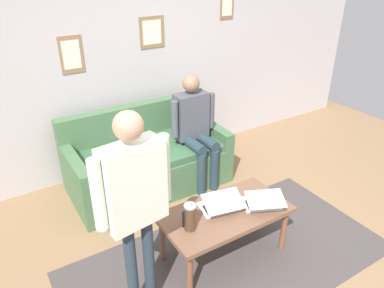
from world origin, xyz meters
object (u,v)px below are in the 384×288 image
Objects in this scene: person_seated at (195,125)px; french_press at (190,217)px; laptop_center at (221,205)px; person_standing at (134,194)px; couch at (147,161)px; coffee_table at (225,216)px; laptop_left at (263,202)px.

french_press is at bearing 56.45° from person_seated.
person_standing is (0.83, 0.17, 0.52)m from laptop_center.
couch is 1.41m from coffee_table.
person_seated is at bearing -111.59° from laptop_center.
laptop_left is 1.10× the size of laptop_center.
laptop_left is at bearing 154.30° from laptop_center.
couch is 1.08× the size of person_standing.
laptop_left is 1.31m from person_seated.
laptop_center is at bearing -70.41° from coffee_table.
laptop_left is 1.27m from person_standing.
person_seated reaches higher than laptop_left.
person_standing is at bearing 0.41° from laptop_left.
couch is 1.86m from person_standing.
laptop_left is at bearing 160.41° from coffee_table.
french_press is at bearing -6.70° from laptop_left.
couch reaches higher than coffee_table.
couch is 1.58m from laptop_left.
french_press is at bearing 78.49° from couch.
couch is at bearing -116.79° from person_standing.
couch is 1.58× the size of coffee_table.
laptop_center reaches higher than coffee_table.
laptop_center is 0.23× the size of person_standing.
coffee_table is 2.91× the size of laptop_center.
laptop_center is 1.47× the size of french_press.
laptop_left is at bearing 104.60° from couch.
person_seated is (-0.43, -1.18, 0.30)m from coffee_table.
laptop_left is 0.33× the size of person_seated.
coffee_table is (-0.08, 1.40, 0.12)m from couch.
laptop_left is at bearing 173.30° from french_press.
person_standing is at bearing 10.56° from french_press.
french_press is at bearing 4.86° from coffee_table.
person_standing reaches higher than person_seated.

